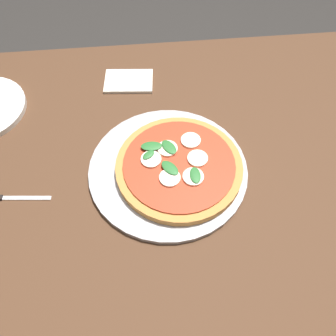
% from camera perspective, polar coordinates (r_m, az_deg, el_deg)
% --- Properties ---
extents(ground_plane, '(6.00, 6.00, 0.00)m').
position_cam_1_polar(ground_plane, '(1.46, 0.99, -17.73)').
color(ground_plane, '#2D2B28').
extents(dining_table, '(1.37, 0.95, 0.77)m').
position_cam_1_polar(dining_table, '(0.85, 1.64, -4.54)').
color(dining_table, '#4C301E').
rests_on(dining_table, ground_plane).
extents(serving_tray, '(0.35, 0.35, 0.01)m').
position_cam_1_polar(serving_tray, '(0.76, 0.00, -0.17)').
color(serving_tray, '#B2B2B7').
rests_on(serving_tray, dining_table).
extents(pizza, '(0.28, 0.28, 0.03)m').
position_cam_1_polar(pizza, '(0.74, 1.65, 0.50)').
color(pizza, '#C6843F').
rests_on(pizza, serving_tray).
extents(napkin, '(0.14, 0.10, 0.01)m').
position_cam_1_polar(napkin, '(0.96, -6.62, 14.30)').
color(napkin, white).
rests_on(napkin, dining_table).
extents(knife, '(0.17, 0.03, 0.01)m').
position_cam_1_polar(knife, '(0.81, -26.44, -4.50)').
color(knife, black).
rests_on(knife, dining_table).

